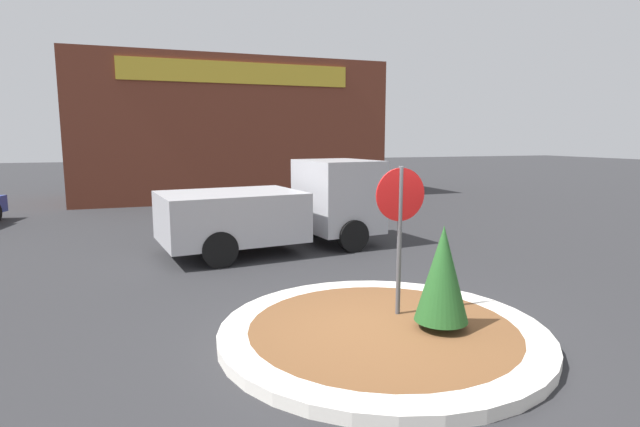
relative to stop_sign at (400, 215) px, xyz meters
The scene contains 6 objects.
ground_plane 1.80m from the stop_sign, 138.87° to the right, with size 120.00×120.00×0.00m, color #2D2D30.
traffic_island 1.72m from the stop_sign, 138.87° to the right, with size 4.65×4.65×0.17m.
stop_sign is the anchor object (origin of this frame).
island_shrub 1.07m from the stop_sign, 68.57° to the right, with size 0.75×0.75×1.47m.
utility_truck 5.70m from the stop_sign, 93.12° to the left, with size 5.74×3.00×2.25m.
storefront_building 18.37m from the stop_sign, 88.59° to the left, with size 13.98×6.07×6.39m.
Camera 1 is at (-3.09, -6.10, 2.82)m, focal length 28.00 mm.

